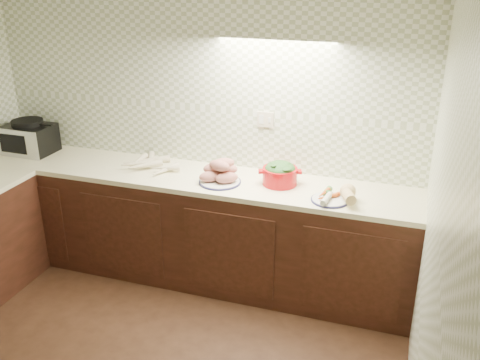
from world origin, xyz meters
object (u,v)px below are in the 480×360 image
(sweet_potato_plate, at_px, (220,173))
(onion_bowl, at_px, (223,168))
(toaster_oven, at_px, (29,137))
(dutch_oven, at_px, (280,173))
(parsnip_pile, at_px, (152,162))
(veg_plate, at_px, (339,195))

(sweet_potato_plate, height_order, onion_bowl, sweet_potato_plate)
(toaster_oven, xyz_separation_m, sweet_potato_plate, (1.81, -0.12, -0.06))
(onion_bowl, xyz_separation_m, dutch_oven, (0.49, -0.08, 0.05))
(sweet_potato_plate, bearing_deg, toaster_oven, 176.37)
(toaster_oven, xyz_separation_m, dutch_oven, (2.25, -0.01, -0.05))
(sweet_potato_plate, bearing_deg, dutch_oven, 13.54)
(parsnip_pile, xyz_separation_m, sweet_potato_plate, (0.66, -0.16, 0.04))
(toaster_oven, bearing_deg, dutch_oven, 0.35)
(toaster_oven, height_order, dutch_oven, toaster_oven)
(onion_bowl, bearing_deg, dutch_oven, -9.23)
(toaster_oven, height_order, parsnip_pile, toaster_oven)
(toaster_oven, relative_size, onion_bowl, 3.04)
(toaster_oven, bearing_deg, parsnip_pile, 2.66)
(onion_bowl, bearing_deg, veg_plate, -13.90)
(onion_bowl, height_order, veg_plate, veg_plate)
(parsnip_pile, relative_size, onion_bowl, 3.27)
(onion_bowl, bearing_deg, parsnip_pile, -177.38)
(onion_bowl, bearing_deg, toaster_oven, -177.74)
(toaster_oven, xyz_separation_m, onion_bowl, (1.77, 0.07, -0.10))
(onion_bowl, height_order, dutch_oven, dutch_oven)
(toaster_oven, bearing_deg, veg_plate, -2.91)
(parsnip_pile, bearing_deg, toaster_oven, -177.93)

